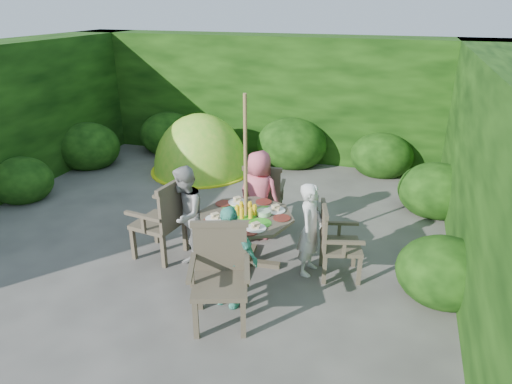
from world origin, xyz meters
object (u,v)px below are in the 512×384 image
(garden_chair_right, at_px, (335,241))
(child_back, at_px, (259,195))
(garden_chair_left, at_px, (164,218))
(dome_tent, at_px, (201,171))
(parasol_pole, at_px, (246,185))
(garden_chair_back, at_px, (263,195))
(child_right, at_px, (310,229))
(patio_table, at_px, (246,223))
(child_front, at_px, (229,256))
(garden_chair_front, at_px, (220,273))
(child_left, at_px, (185,214))

(garden_chair_right, bearing_deg, child_back, 44.59)
(garden_chair_left, bearing_deg, dome_tent, -155.91)
(parasol_pole, bearing_deg, garden_chair_back, 95.67)
(dome_tent, bearing_deg, child_right, -39.39)
(patio_table, distance_m, garden_chair_right, 1.10)
(child_back, distance_m, child_front, 1.60)
(child_front, bearing_deg, garden_chair_left, 162.04)
(child_right, bearing_deg, parasol_pole, 104.30)
(garden_chair_left, xyz_separation_m, child_back, (1.00, 0.93, 0.08))
(garden_chair_front, bearing_deg, child_back, 75.77)
(parasol_pole, relative_size, child_front, 1.87)
(parasol_pole, xyz_separation_m, dome_tent, (-2.01, 3.03, -1.10))
(patio_table, height_order, child_right, child_right)
(garden_chair_front, relative_size, child_front, 0.87)
(patio_table, distance_m, child_left, 0.81)
(patio_table, height_order, garden_chair_back, garden_chair_back)
(garden_chair_back, distance_m, child_right, 1.36)
(parasol_pole, bearing_deg, patio_table, 18.70)
(garden_chair_right, bearing_deg, child_left, 80.61)
(patio_table, xyz_separation_m, child_back, (-0.09, 0.79, 0.05))
(garden_chair_left, bearing_deg, child_left, 108.01)
(garden_chair_front, height_order, child_right, child_right)
(garden_chair_back, bearing_deg, garden_chair_front, 86.48)
(parasol_pole, distance_m, dome_tent, 3.79)
(child_left, height_order, dome_tent, child_left)
(garden_chair_right, bearing_deg, garden_chair_back, 35.74)
(child_front, xyz_separation_m, dome_tent, (-2.09, 3.82, -0.59))
(dome_tent, bearing_deg, garden_chair_left, -66.68)
(parasol_pole, relative_size, dome_tent, 0.96)
(garden_chair_back, height_order, dome_tent, dome_tent)
(child_back, distance_m, dome_tent, 3.01)
(child_right, height_order, child_back, child_back)
(garden_chair_left, bearing_deg, child_back, 140.71)
(garden_chair_back, relative_size, dome_tent, 0.42)
(garden_chair_back, bearing_deg, garden_chair_right, 131.91)
(garden_chair_left, xyz_separation_m, child_left, (0.29, 0.05, 0.08))
(garden_chair_front, bearing_deg, parasol_pole, 75.30)
(garden_chair_right, xyz_separation_m, child_back, (-1.18, 0.69, 0.16))
(dome_tent, bearing_deg, child_back, -42.20)
(garden_chair_right, height_order, child_front, child_front)
(patio_table, distance_m, garden_chair_back, 1.10)
(parasol_pole, distance_m, garden_chair_right, 1.27)
(child_left, xyz_separation_m, child_front, (0.88, -0.71, -0.04))
(garden_chair_front, xyz_separation_m, child_back, (-0.17, 1.88, 0.09))
(garden_chair_left, xyz_separation_m, child_front, (1.16, -0.66, 0.04))
(patio_table, bearing_deg, garden_chair_left, -172.92)
(garden_chair_left, distance_m, child_front, 1.34)
(garden_chair_left, height_order, child_back, child_back)
(garden_chair_back, bearing_deg, garden_chair_left, 42.72)
(garden_chair_right, relative_size, garden_chair_left, 0.85)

